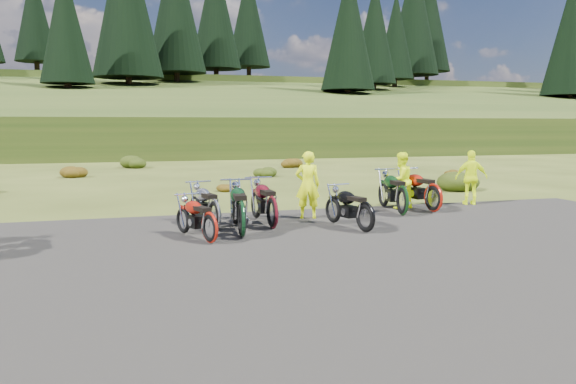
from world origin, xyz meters
name	(u,v)px	position (x,y,z in m)	size (l,w,h in m)	color
ground	(314,239)	(0.00, 0.00, 0.00)	(300.00, 300.00, 0.00)	#3A4316
gravel_pad	(350,260)	(0.00, -2.00, 0.00)	(20.00, 12.00, 0.04)	black
hill_slope	(161,148)	(0.00, 50.00, 0.00)	(300.00, 46.00, 3.00)	#2B4015
hill_plateau	(142,136)	(0.00, 110.00, 0.00)	(300.00, 90.00, 9.17)	#2B4015
conifer_20	(34,14)	(-15.00, 75.00, 17.65)	(5.72, 5.72, 15.00)	black
conifer_21	(65,23)	(-9.00, 50.00, 12.56)	(5.28, 5.28, 14.00)	black
conifer_23	(175,4)	(3.00, 62.00, 17.47)	(7.48, 7.48, 19.00)	black
conifer_24	(215,10)	(9.00, 68.00, 18.16)	(7.04, 7.04, 18.00)	black
conifer_25	(248,17)	(15.00, 74.00, 18.66)	(6.60, 6.60, 17.00)	black
conifer_26	(349,27)	(21.00, 49.00, 13.37)	(6.16, 6.16, 16.00)	black
conifer_27	(375,32)	(27.00, 55.00, 14.06)	(5.72, 5.72, 15.00)	black
conifer_28	(396,35)	(33.00, 61.00, 14.76)	(5.28, 5.28, 14.00)	black
conifer_29	(414,15)	(39.00, 67.00, 18.97)	(7.92, 7.92, 20.00)	black
conifer_30	(428,19)	(45.00, 73.00, 19.66)	(7.48, 7.48, 19.00)	black
conifer_31	(573,31)	(51.00, 48.00, 14.18)	(7.04, 7.04, 18.00)	black
conifer_32	(575,35)	(57.00, 54.00, 14.87)	(6.60, 6.60, 17.00)	black
shrub_2	(73,170)	(-6.20, 16.60, 0.38)	(1.30, 1.30, 0.77)	#5E2E0B
shrub_3	(135,160)	(-3.30, 21.90, 0.46)	(1.56, 1.56, 0.92)	#23370D
shrub_4	(223,186)	(-0.40, 9.20, 0.23)	(0.77, 0.77, 0.45)	#5E2E0B
shrub_5	(264,171)	(2.50, 14.50, 0.31)	(1.03, 1.03, 0.61)	#23370D
shrub_6	(291,161)	(5.40, 19.80, 0.38)	(1.30, 1.30, 0.77)	#5E2E0B
shrub_7	(460,178)	(8.30, 7.10, 0.46)	(1.56, 1.56, 0.92)	#23370D
shrub_8	(449,171)	(11.20, 12.40, 0.23)	(0.77, 0.77, 0.45)	#5E2E0B
motorcycle_1	(210,244)	(-2.27, 0.10, 0.00)	(1.85, 0.62, 0.97)	#9E180B
motorcycle_2	(242,239)	(-1.51, 0.48, 0.00)	(2.29, 0.76, 1.20)	black
motorcycle_3	(215,231)	(-1.93, 1.55, 0.00)	(2.06, 0.69, 1.08)	#B0AFB4
motorcycle_4	(272,230)	(-0.60, 1.30, 0.00)	(2.22, 0.74, 1.16)	#510D16
motorcycle_5	(365,233)	(1.33, 0.27, 0.00)	(1.99, 0.66, 1.04)	black
motorcycle_6	(433,213)	(4.43, 2.51, 0.00)	(2.28, 0.76, 1.19)	#9E180B
motorcycle_7	(402,217)	(3.28, 2.18, 0.00)	(2.31, 0.77, 1.21)	black
person_middle	(308,186)	(0.68, 2.49, 0.89)	(0.65, 0.42, 1.77)	#E4FC0D
person_right_a	(401,181)	(3.86, 3.40, 0.83)	(0.80, 0.63, 1.66)	#E4FC0D
person_right_b	(471,178)	(6.31, 3.49, 0.84)	(0.98, 0.41, 1.68)	#E4FC0D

